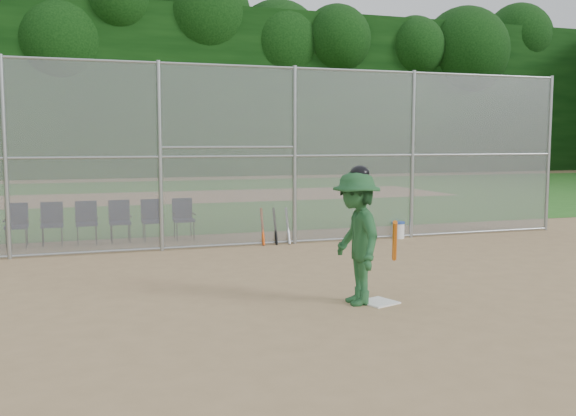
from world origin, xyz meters
name	(u,v)px	position (x,y,z in m)	size (l,w,h in m)	color
ground	(341,297)	(0.00, 0.00, 0.00)	(100.00, 100.00, 0.00)	tan
grass_strip	(169,197)	(0.00, 18.00, 0.01)	(100.00, 100.00, 0.00)	#29681F
dirt_patch_far	(169,197)	(0.00, 18.00, 0.01)	(24.00, 24.00, 0.00)	tan
backstop_fence	(252,153)	(0.00, 5.00, 2.07)	(16.09, 0.09, 4.00)	gray
treeline	(160,68)	(0.00, 20.00, 5.50)	(81.00, 60.00, 11.00)	black
home_plate	(378,302)	(0.38, -0.48, 0.01)	(0.46, 0.46, 0.02)	white
batter_at_plate	(356,237)	(0.05, -0.41, 0.97)	(0.98, 1.34, 1.99)	#21532B
water_cooler	(398,230)	(3.63, 4.96, 0.20)	(0.32, 0.32, 0.40)	white
spare_bats	(275,226)	(0.55, 5.05, 0.41)	(0.66, 0.34, 0.84)	#D84C14
chair_1	(16,226)	(-4.97, 6.50, 0.48)	(0.54, 0.52, 0.96)	#0F1337
chair_2	(52,224)	(-4.23, 6.50, 0.48)	(0.54, 0.52, 0.96)	#0F1337
chair_3	(87,223)	(-3.49, 6.50, 0.48)	(0.54, 0.52, 0.96)	#0F1337
chair_4	(120,221)	(-2.75, 6.50, 0.48)	(0.54, 0.52, 0.96)	#0F1337
chair_5	(152,220)	(-2.02, 6.50, 0.48)	(0.54, 0.52, 0.96)	#0F1337
chair_6	(184,219)	(-1.28, 6.50, 0.48)	(0.54, 0.52, 0.96)	#0F1337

